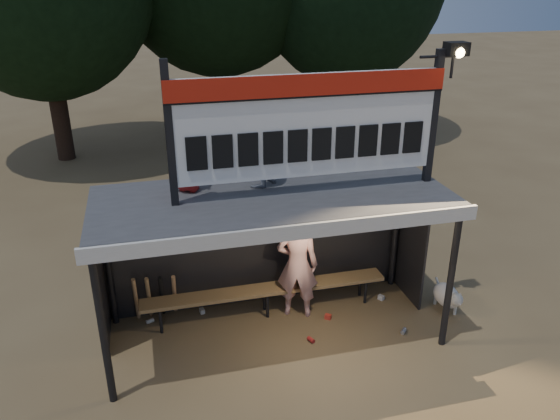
% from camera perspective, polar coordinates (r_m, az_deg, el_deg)
% --- Properties ---
extents(ground, '(80.00, 80.00, 0.00)m').
position_cam_1_polar(ground, '(8.74, -0.64, -12.66)').
color(ground, brown).
rests_on(ground, ground).
extents(player, '(0.77, 0.64, 1.81)m').
position_cam_1_polar(player, '(8.70, 1.83, -5.75)').
color(player, white).
rests_on(player, ground).
extents(child_a, '(0.72, 0.70, 1.16)m').
position_cam_1_polar(child_a, '(7.77, -2.22, 6.61)').
color(child_a, gray).
rests_on(child_a, dugout_shelter).
extents(child_b, '(0.53, 0.48, 0.90)m').
position_cam_1_polar(child_b, '(7.72, -9.72, 5.14)').
color(child_b, '#AA1C1A').
rests_on(child_b, dugout_shelter).
extents(dugout_shelter, '(5.10, 2.08, 2.32)m').
position_cam_1_polar(dugout_shelter, '(8.01, -1.11, -0.93)').
color(dugout_shelter, '#39393C').
rests_on(dugout_shelter, ground).
extents(scoreboard_assembly, '(4.10, 0.27, 1.99)m').
position_cam_1_polar(scoreboard_assembly, '(7.43, 3.50, 9.16)').
color(scoreboard_assembly, black).
rests_on(scoreboard_assembly, dugout_shelter).
extents(bench, '(4.00, 0.35, 0.48)m').
position_cam_1_polar(bench, '(8.94, -1.50, -8.39)').
color(bench, olive).
rests_on(bench, ground).
extents(dog, '(0.36, 0.81, 0.49)m').
position_cam_1_polar(dog, '(9.50, 17.12, -8.58)').
color(dog, white).
rests_on(dog, ground).
extents(bats, '(0.67, 0.35, 0.84)m').
position_cam_1_polar(bats, '(9.02, -12.89, -8.78)').
color(bats, '#997147').
rests_on(bats, ground).
extents(litter, '(4.00, 1.45, 0.08)m').
position_cam_1_polar(litter, '(8.98, 1.71, -11.27)').
color(litter, red).
rests_on(litter, ground).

